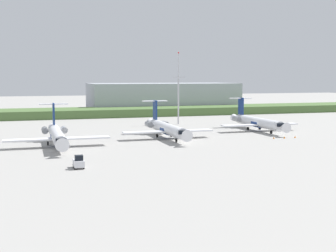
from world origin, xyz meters
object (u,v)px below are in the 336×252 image
(regional_jet_second, at_px, (166,128))
(safety_cone_front_marker, at_px, (274,138))
(baggage_tug, at_px, (79,162))
(safety_cone_rear_marker, at_px, (295,137))
(regional_jet_third, at_px, (257,122))
(safety_cone_mid_marker, at_px, (284,137))
(antenna_mast, at_px, (178,94))
(regional_jet_nearest, at_px, (57,135))

(regional_jet_second, bearing_deg, safety_cone_front_marker, -20.37)
(baggage_tug, bearing_deg, safety_cone_rear_marker, 21.80)
(safety_cone_front_marker, bearing_deg, regional_jet_third, 75.57)
(regional_jet_third, xyz_separation_m, safety_cone_mid_marker, (-1.52, -17.15, -2.26))
(regional_jet_third, height_order, antenna_mast, antenna_mast)
(regional_jet_nearest, bearing_deg, antenna_mast, 42.23)
(regional_jet_second, height_order, regional_jet_third, same)
(antenna_mast, distance_m, safety_cone_rear_marker, 45.56)
(antenna_mast, relative_size, safety_cone_mid_marker, 42.40)
(safety_cone_front_marker, bearing_deg, regional_jet_second, 159.63)
(regional_jet_nearest, bearing_deg, regional_jet_second, 12.06)
(baggage_tug, xyz_separation_m, safety_cone_rear_marker, (56.46, 22.58, -0.73))
(safety_cone_mid_marker, bearing_deg, regional_jet_third, 84.93)
(safety_cone_mid_marker, bearing_deg, regional_jet_nearest, 175.99)
(safety_cone_mid_marker, bearing_deg, antenna_mast, 109.10)
(antenna_mast, xyz_separation_m, safety_cone_front_marker, (11.42, -40.76, -9.40))
(antenna_mast, relative_size, safety_cone_rear_marker, 42.40)
(regional_jet_nearest, relative_size, regional_jet_third, 1.00)
(regional_jet_third, bearing_deg, safety_cone_mid_marker, -95.07)
(regional_jet_nearest, relative_size, safety_cone_mid_marker, 56.36)
(regional_jet_third, bearing_deg, baggage_tug, -144.12)
(antenna_mast, height_order, safety_cone_front_marker, antenna_mast)
(regional_jet_third, height_order, safety_cone_mid_marker, regional_jet_third)
(safety_cone_front_marker, height_order, safety_cone_mid_marker, same)
(regional_jet_second, height_order, antenna_mast, antenna_mast)
(baggage_tug, bearing_deg, safety_cone_mid_marker, 22.92)
(safety_cone_rear_marker, bearing_deg, regional_jet_nearest, 176.20)
(safety_cone_front_marker, distance_m, safety_cone_rear_marker, 5.86)
(safety_cone_mid_marker, bearing_deg, safety_cone_rear_marker, 0.02)
(safety_cone_mid_marker, bearing_deg, regional_jet_second, 160.90)
(regional_jet_nearest, height_order, regional_jet_third, same)
(regional_jet_second, relative_size, baggage_tug, 9.69)
(regional_jet_second, xyz_separation_m, regional_jet_third, (29.52, 7.46, 0.00))
(safety_cone_mid_marker, relative_size, safety_cone_rear_marker, 1.00)
(regional_jet_second, relative_size, safety_cone_rear_marker, 56.36)
(regional_jet_nearest, distance_m, regional_jet_second, 27.86)
(baggage_tug, distance_m, safety_cone_front_marker, 55.56)
(safety_cone_mid_marker, bearing_deg, safety_cone_front_marker, 173.08)
(regional_jet_nearest, height_order, antenna_mast, antenna_mast)
(baggage_tug, distance_m, safety_cone_rear_marker, 60.82)
(safety_cone_mid_marker, distance_m, safety_cone_rear_marker, 3.05)
(regional_jet_second, distance_m, baggage_tug, 41.11)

